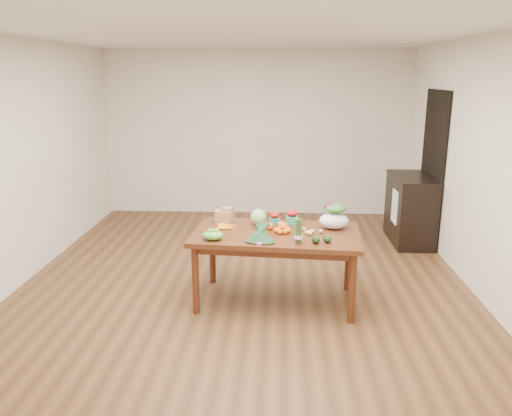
{
  "coord_description": "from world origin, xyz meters",
  "views": [
    {
      "loc": [
        0.38,
        -5.24,
        2.29
      ],
      "look_at": [
        0.13,
        0.0,
        0.88
      ],
      "focal_mm": 35.0,
      "sensor_mm": 36.0,
      "label": 1
    }
  ],
  "objects_px": {
    "cabbage": "(258,217)",
    "mandarin_cluster": "(283,228)",
    "cabinet": "(410,209)",
    "kale_bunch": "(260,234)",
    "salad_bag": "(334,218)",
    "asparagus_bundle": "(298,231)",
    "dining_table": "(276,267)",
    "paper_bag": "(223,215)"
  },
  "relations": [
    {
      "from": "cabinet",
      "to": "paper_bag",
      "type": "height_order",
      "value": "cabinet"
    },
    {
      "from": "kale_bunch",
      "to": "cabbage",
      "type": "bearing_deg",
      "value": 99.37
    },
    {
      "from": "dining_table",
      "to": "mandarin_cluster",
      "type": "relative_size",
      "value": 9.27
    },
    {
      "from": "paper_bag",
      "to": "asparagus_bundle",
      "type": "relative_size",
      "value": 0.91
    },
    {
      "from": "cabinet",
      "to": "salad_bag",
      "type": "xyz_separation_m",
      "value": [
        -1.27,
        -1.86,
        0.4
      ]
    },
    {
      "from": "dining_table",
      "to": "salad_bag",
      "type": "distance_m",
      "value": 0.78
    },
    {
      "from": "dining_table",
      "to": "cabbage",
      "type": "height_order",
      "value": "cabbage"
    },
    {
      "from": "cabbage",
      "to": "salad_bag",
      "type": "distance_m",
      "value": 0.79
    },
    {
      "from": "mandarin_cluster",
      "to": "salad_bag",
      "type": "distance_m",
      "value": 0.55
    },
    {
      "from": "dining_table",
      "to": "kale_bunch",
      "type": "relative_size",
      "value": 4.17
    },
    {
      "from": "dining_table",
      "to": "kale_bunch",
      "type": "distance_m",
      "value": 0.57
    },
    {
      "from": "paper_bag",
      "to": "cabbage",
      "type": "height_order",
      "value": "cabbage"
    },
    {
      "from": "paper_bag",
      "to": "kale_bunch",
      "type": "height_order",
      "value": "same"
    },
    {
      "from": "paper_bag",
      "to": "asparagus_bundle",
      "type": "bearing_deg",
      "value": -40.35
    },
    {
      "from": "dining_table",
      "to": "mandarin_cluster",
      "type": "height_order",
      "value": "mandarin_cluster"
    },
    {
      "from": "cabinet",
      "to": "kale_bunch",
      "type": "relative_size",
      "value": 2.55
    },
    {
      "from": "paper_bag",
      "to": "asparagus_bundle",
      "type": "height_order",
      "value": "asparagus_bundle"
    },
    {
      "from": "mandarin_cluster",
      "to": "asparagus_bundle",
      "type": "height_order",
      "value": "asparagus_bundle"
    },
    {
      "from": "cabinet",
      "to": "cabbage",
      "type": "height_order",
      "value": "cabinet"
    },
    {
      "from": "cabbage",
      "to": "mandarin_cluster",
      "type": "height_order",
      "value": "cabbage"
    },
    {
      "from": "dining_table",
      "to": "asparagus_bundle",
      "type": "bearing_deg",
      "value": -54.06
    },
    {
      "from": "cabbage",
      "to": "kale_bunch",
      "type": "height_order",
      "value": "cabbage"
    },
    {
      "from": "cabbage",
      "to": "cabinet",
      "type": "bearing_deg",
      "value": 40.7
    },
    {
      "from": "dining_table",
      "to": "cabinet",
      "type": "xyz_separation_m",
      "value": [
        1.86,
        2.01,
        0.1
      ]
    },
    {
      "from": "cabinet",
      "to": "kale_bunch",
      "type": "height_order",
      "value": "cabinet"
    },
    {
      "from": "salad_bag",
      "to": "kale_bunch",
      "type": "bearing_deg",
      "value": -148.41
    },
    {
      "from": "asparagus_bundle",
      "to": "cabinet",
      "type": "bearing_deg",
      "value": 59.76
    },
    {
      "from": "mandarin_cluster",
      "to": "kale_bunch",
      "type": "distance_m",
      "value": 0.37
    },
    {
      "from": "cabbage",
      "to": "kale_bunch",
      "type": "relative_size",
      "value": 0.42
    },
    {
      "from": "paper_bag",
      "to": "cabbage",
      "type": "relative_size",
      "value": 1.34
    },
    {
      "from": "cabbage",
      "to": "mandarin_cluster",
      "type": "relative_size",
      "value": 0.94
    },
    {
      "from": "cabinet",
      "to": "asparagus_bundle",
      "type": "bearing_deg",
      "value": -125.06
    },
    {
      "from": "dining_table",
      "to": "kale_bunch",
      "type": "bearing_deg",
      "value": -111.65
    },
    {
      "from": "mandarin_cluster",
      "to": "salad_bag",
      "type": "bearing_deg",
      "value": 17.02
    },
    {
      "from": "asparagus_bundle",
      "to": "cabbage",
      "type": "bearing_deg",
      "value": 129.09
    },
    {
      "from": "paper_bag",
      "to": "asparagus_bundle",
      "type": "distance_m",
      "value": 1.03
    },
    {
      "from": "dining_table",
      "to": "cabbage",
      "type": "bearing_deg",
      "value": 133.14
    },
    {
      "from": "dining_table",
      "to": "cabinet",
      "type": "height_order",
      "value": "cabinet"
    },
    {
      "from": "cabbage",
      "to": "kale_bunch",
      "type": "xyz_separation_m",
      "value": [
        0.04,
        -0.55,
        -0.0
      ]
    },
    {
      "from": "cabbage",
      "to": "kale_bunch",
      "type": "bearing_deg",
      "value": -85.45
    },
    {
      "from": "cabinet",
      "to": "mandarin_cluster",
      "type": "relative_size",
      "value": 5.67
    },
    {
      "from": "kale_bunch",
      "to": "salad_bag",
      "type": "relative_size",
      "value": 1.32
    }
  ]
}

